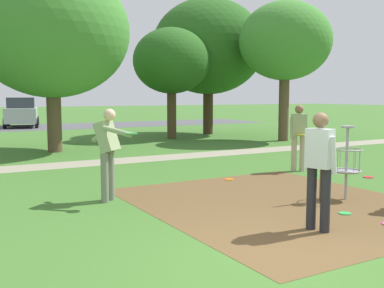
% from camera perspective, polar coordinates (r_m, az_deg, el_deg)
% --- Properties ---
extents(ground_plane, '(160.00, 160.00, 0.00)m').
position_cam_1_polar(ground_plane, '(5.57, 11.43, -14.50)').
color(ground_plane, '#3D6B28').
extents(dirt_tee_pad, '(4.73, 5.51, 0.01)m').
position_cam_1_polar(dirt_tee_pad, '(8.49, 10.89, -7.28)').
color(dirt_tee_pad, brown).
rests_on(dirt_tee_pad, ground).
extents(disc_golf_basket, '(0.98, 0.58, 1.39)m').
position_cam_1_polar(disc_golf_basket, '(8.98, 18.42, -1.89)').
color(disc_golf_basket, '#9E9EA3').
rests_on(disc_golf_basket, ground).
extents(player_foreground_watching, '(0.62, 1.11, 1.71)m').
position_cam_1_polar(player_foreground_watching, '(8.51, -10.43, -0.53)').
color(player_foreground_watching, slate).
rests_on(player_foreground_watching, ground).
extents(player_throwing, '(0.44, 0.50, 1.71)m').
position_cam_1_polar(player_throwing, '(6.77, 15.61, -2.48)').
color(player_throwing, '#232328').
rests_on(player_throwing, ground).
extents(player_waiting_right, '(0.49, 0.45, 1.71)m').
position_cam_1_polar(player_waiting_right, '(12.07, 13.16, 1.24)').
color(player_waiting_right, tan).
rests_on(player_waiting_right, ground).
extents(frisbee_near_basket, '(0.21, 0.21, 0.02)m').
position_cam_1_polar(frisbee_near_basket, '(10.68, 4.65, -4.42)').
color(frisbee_near_basket, orange).
rests_on(frisbee_near_basket, ground).
extents(frisbee_by_tee, '(0.24, 0.24, 0.02)m').
position_cam_1_polar(frisbee_by_tee, '(11.72, 21.13, -3.88)').
color(frisbee_by_tee, red).
rests_on(frisbee_by_tee, ground).
extents(frisbee_far_right, '(0.20, 0.20, 0.02)m').
position_cam_1_polar(frisbee_far_right, '(8.04, 18.52, -8.21)').
color(frisbee_far_right, green).
rests_on(frisbee_far_right, ground).
extents(frisbee_scattered_a, '(0.26, 0.26, 0.02)m').
position_cam_1_polar(frisbee_scattered_a, '(11.76, 14.91, -3.64)').
color(frisbee_scattered_a, green).
rests_on(frisbee_scattered_a, ground).
extents(tree_near_left, '(5.28, 5.28, 6.36)m').
position_cam_1_polar(tree_near_left, '(16.64, -17.12, 13.23)').
color(tree_near_left, brown).
rests_on(tree_near_left, ground).
extents(tree_mid_left, '(3.93, 3.93, 5.94)m').
position_cam_1_polar(tree_mid_left, '(20.30, 11.54, 12.42)').
color(tree_mid_left, brown).
rests_on(tree_mid_left, ground).
extents(tree_mid_right, '(5.57, 5.57, 6.76)m').
position_cam_1_polar(tree_mid_right, '(23.35, 2.04, 12.00)').
color(tree_mid_right, '#422D1E').
rests_on(tree_mid_right, ground).
extents(tree_far_left, '(3.46, 3.46, 4.98)m').
position_cam_1_polar(tree_far_left, '(20.83, -2.58, 10.26)').
color(tree_far_left, '#4C3823').
rests_on(tree_far_left, ground).
extents(parked_car_center_left, '(2.67, 4.49, 1.84)m').
position_cam_1_polar(parked_car_center_left, '(30.59, -20.48, 3.73)').
color(parked_car_center_left, '#B2B7BC').
rests_on(parked_car_center_left, ground).
extents(gravel_path, '(40.00, 1.25, 0.00)m').
position_cam_1_polar(gravel_path, '(13.46, -14.60, -2.46)').
color(gravel_path, gray).
rests_on(gravel_path, ground).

